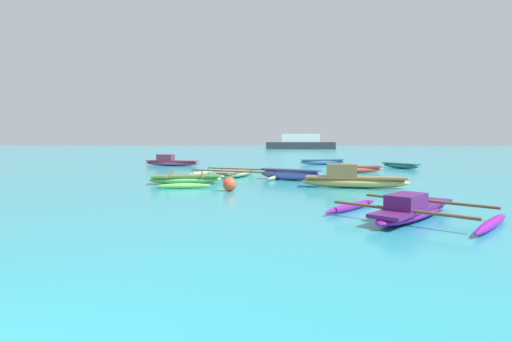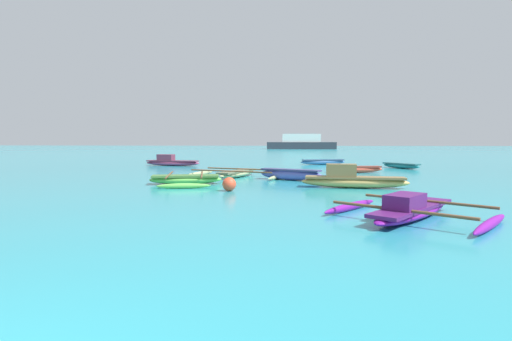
% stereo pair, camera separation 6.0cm
% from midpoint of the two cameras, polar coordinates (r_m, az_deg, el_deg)
% --- Properties ---
extents(moored_boat_0, '(4.03, 1.10, 0.90)m').
position_cam_midpoint_polar(moored_boat_0, '(15.47, 13.50, -1.25)').
color(moored_boat_0, tan).
rests_on(moored_boat_0, ground_plane).
extents(moored_boat_1, '(4.19, 4.02, 0.61)m').
position_cam_midpoint_polar(moored_boat_1, '(9.87, 21.32, -5.28)').
color(moored_boat_1, '#761692').
rests_on(moored_boat_1, ground_plane).
extents(moored_boat_2, '(2.06, 2.60, 0.33)m').
position_cam_midpoint_polar(moored_boat_2, '(26.87, 19.91, 0.69)').
color(moored_boat_2, teal).
rests_on(moored_boat_2, ground_plane).
extents(moored_boat_3, '(3.37, 1.29, 0.38)m').
position_cam_midpoint_polar(moored_boat_3, '(29.45, 9.44, 1.25)').
color(moored_boat_3, '#3F6FAB').
rests_on(moored_boat_3, ground_plane).
extents(moored_boat_4, '(3.12, 1.10, 0.37)m').
position_cam_midpoint_polar(moored_boat_4, '(22.54, 13.90, 0.21)').
color(moored_boat_4, '#DD4E38').
rests_on(moored_boat_4, ground_plane).
extents(moored_boat_5, '(5.01, 3.75, 0.38)m').
position_cam_midpoint_polar(moored_boat_5, '(19.40, -2.76, -0.43)').
color(moored_boat_5, tan).
rests_on(moored_boat_5, ground_plane).
extents(moored_boat_6, '(2.95, 1.79, 0.50)m').
position_cam_midpoint_polar(moored_boat_6, '(17.95, 4.87, -0.51)').
color(moored_boat_6, '#5959B3').
rests_on(moored_boat_6, ground_plane).
extents(moored_boat_7, '(4.06, 1.36, 0.79)m').
position_cam_midpoint_polar(moored_boat_7, '(28.42, -12.11, 1.22)').
color(moored_boat_7, '#9F3C66').
rests_on(moored_boat_7, ground_plane).
extents(moored_boat_8, '(3.02, 3.51, 0.43)m').
position_cam_midpoint_polar(moored_boat_8, '(16.54, -10.09, -1.25)').
color(moored_boat_8, '#69C14F').
rests_on(moored_boat_8, ground_plane).
extents(mooring_buoy_0, '(0.49, 0.49, 0.49)m').
position_cam_midpoint_polar(mooring_buoy_0, '(14.14, -3.89, -1.96)').
color(mooring_buoy_0, '#E54C2D').
rests_on(mooring_buoy_0, ground_plane).
extents(distant_ferry, '(13.43, 2.96, 2.96)m').
position_cam_midpoint_polar(distant_ferry, '(79.10, 6.35, 3.95)').
color(distant_ferry, '#2D333D').
rests_on(distant_ferry, ground_plane).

